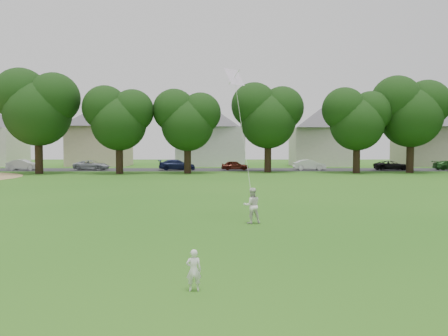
{
  "coord_description": "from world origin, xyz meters",
  "views": [
    {
      "loc": [
        1.75,
        -10.97,
        2.98
      ],
      "look_at": [
        1.78,
        2.0,
        2.3
      ],
      "focal_mm": 35.0,
      "sensor_mm": 36.0,
      "label": 1
    }
  ],
  "objects": [
    {
      "name": "ground",
      "position": [
        0.0,
        0.0,
        0.0
      ],
      "size": [
        160.0,
        160.0,
        0.0
      ],
      "primitive_type": "plane",
      "color": "#225C15",
      "rests_on": "ground"
    },
    {
      "name": "street",
      "position": [
        0.0,
        42.0,
        0.01
      ],
      "size": [
        90.0,
        7.0,
        0.01
      ],
      "primitive_type": "cube",
      "color": "#2D2D30",
      "rests_on": "ground"
    },
    {
      "name": "toddler",
      "position": [
        1.15,
        -2.2,
        0.43
      ],
      "size": [
        0.33,
        0.23,
        0.86
      ],
      "primitive_type": "imported",
      "rotation": [
        0.0,
        0.0,
        3.23
      ],
      "color": "white",
      "rests_on": "ground"
    },
    {
      "name": "older_boy",
      "position": [
        2.85,
        5.49,
        0.68
      ],
      "size": [
        0.75,
        0.63,
        1.37
      ],
      "primitive_type": "imported",
      "rotation": [
        0.0,
        0.0,
        3.33
      ],
      "color": "white",
      "rests_on": "ground"
    },
    {
      "name": "kite",
      "position": [
        2.52,
        5.95,
        3.33
      ],
      "size": [
        0.97,
        0.92,
        5.1
      ],
      "color": "silver",
      "rests_on": "ground"
    },
    {
      "name": "tree_row",
      "position": [
        1.77,
        35.52,
        6.56
      ],
      "size": [
        82.95,
        8.94,
        11.24
      ],
      "color": "black",
      "rests_on": "ground"
    },
    {
      "name": "parked_cars",
      "position": [
        2.72,
        41.0,
        0.6
      ],
      "size": [
        70.89,
        2.28,
        1.26
      ],
      "color": "black",
      "rests_on": "ground"
    },
    {
      "name": "house_row",
      "position": [
        0.94,
        52.0,
        5.2
      ],
      "size": [
        77.14,
        13.84,
        10.25
      ],
      "color": "white",
      "rests_on": "ground"
    }
  ]
}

